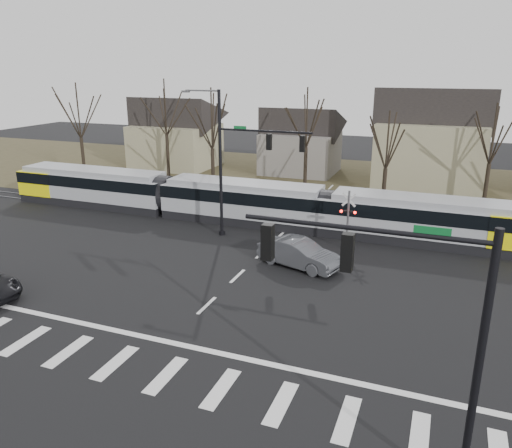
% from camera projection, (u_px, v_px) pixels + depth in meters
% --- Properties ---
extents(ground, '(140.00, 140.00, 0.00)m').
position_uv_depth(ground, '(188.00, 323.00, 23.68)').
color(ground, black).
extents(grass_verge, '(140.00, 28.00, 0.01)m').
position_uv_depth(grass_verge, '(335.00, 183.00, 52.13)').
color(grass_verge, '#38331E').
rests_on(grass_verge, ground).
extents(crosswalk, '(27.00, 2.60, 0.01)m').
position_uv_depth(crosswalk, '(140.00, 369.00, 20.12)').
color(crosswalk, silver).
rests_on(crosswalk, ground).
extents(stop_line, '(28.00, 0.35, 0.01)m').
position_uv_depth(stop_line, '(168.00, 342.00, 22.08)').
color(stop_line, silver).
rests_on(stop_line, ground).
extents(lane_dashes, '(0.18, 30.00, 0.01)m').
position_uv_depth(lane_dashes, '(289.00, 227.00, 37.90)').
color(lane_dashes, silver).
rests_on(lane_dashes, ground).
extents(rail_pair, '(90.00, 1.52, 0.06)m').
position_uv_depth(rail_pair, '(288.00, 227.00, 37.72)').
color(rail_pair, '#59595E').
rests_on(rail_pair, ground).
extents(tram, '(42.06, 3.12, 3.19)m').
position_uv_depth(tram, '(242.00, 200.00, 38.71)').
color(tram, gray).
rests_on(tram, ground).
extents(sedan, '(4.63, 6.13, 1.69)m').
position_uv_depth(sedan, '(299.00, 253.00, 30.17)').
color(sedan, '#43454A').
rests_on(sedan, ground).
extents(signal_pole_near_right, '(6.72, 0.44, 8.00)m').
position_uv_depth(signal_pole_near_right, '(407.00, 321.00, 13.31)').
color(signal_pole_near_right, black).
rests_on(signal_pole_near_right, ground).
extents(signal_pole_far, '(9.28, 0.44, 10.20)m').
position_uv_depth(signal_pole_far, '(242.00, 158.00, 33.90)').
color(signal_pole_far, black).
rests_on(signal_pole_far, ground).
extents(rail_crossing_signal, '(1.08, 0.36, 4.00)m').
position_uv_depth(rail_crossing_signal, '(348.00, 222.00, 32.77)').
color(rail_crossing_signal, '#59595B').
rests_on(rail_crossing_signal, ground).
extents(tree_row, '(59.20, 7.20, 10.00)m').
position_uv_depth(tree_row, '(345.00, 144.00, 44.60)').
color(tree_row, black).
rests_on(tree_row, ground).
extents(house_a, '(9.72, 8.64, 8.60)m').
position_uv_depth(house_a, '(175.00, 129.00, 59.43)').
color(house_a, gray).
rests_on(house_a, ground).
extents(house_b, '(8.64, 7.56, 7.65)m').
position_uv_depth(house_b, '(301.00, 138.00, 56.21)').
color(house_b, slate).
rests_on(house_b, ground).
extents(house_c, '(10.80, 8.64, 10.10)m').
position_uv_depth(house_c, '(431.00, 136.00, 48.35)').
color(house_c, gray).
rests_on(house_c, ground).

